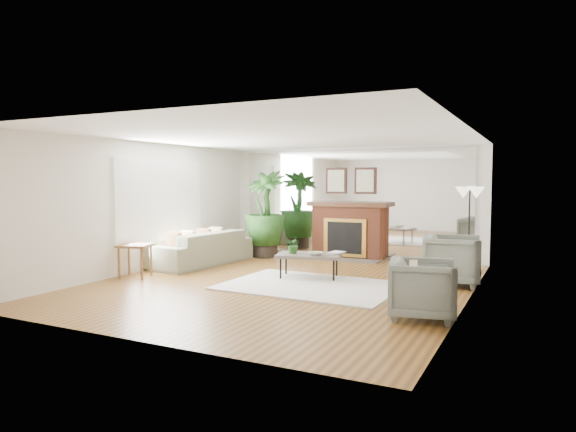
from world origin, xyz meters
The scene contains 18 objects.
ground centered at (0.00, 0.00, 0.00)m, with size 7.00×7.00×0.00m, color brown.
wall_left centered at (-2.99, 0.00, 1.25)m, with size 0.02×7.00×2.50m, color silver.
wall_right centered at (2.99, 0.00, 1.25)m, with size 0.02×7.00×2.50m, color silver.
wall_back centered at (0.00, 3.49, 1.25)m, with size 6.00×0.02×2.50m, color silver.
mirror_panel centered at (0.00, 3.47, 1.25)m, with size 5.40×0.04×2.40m, color silver.
window_panel centered at (-2.96, 0.40, 1.35)m, with size 0.04×2.40×1.50m, color #B2E09E.
fireplace centered at (0.00, 3.26, 0.66)m, with size 1.85×0.83×2.05m.
area_rug centered at (0.53, -0.02, 0.02)m, with size 2.81×2.01×0.03m, color white.
coffee_table centered at (0.23, 0.59, 0.41)m, with size 1.26×0.92×0.45m.
sofa centered at (-2.42, 1.02, 0.35)m, with size 2.39×0.94×0.70m, color gray.
armchair_back centered at (2.60, 1.21, 0.42)m, with size 0.90×0.93×0.85m, color gray.
armchair_front centered at (2.60, -1.16, 0.38)m, with size 0.81×0.83×0.76m, color gray.
side_table centered at (-2.65, -0.68, 0.51)m, with size 0.68×0.68×0.60m.
potted_ficus centered at (-1.75, 2.56, 1.06)m, with size 1.05×1.05×1.98m.
floor_lamp centered at (2.70, 2.53, 1.40)m, with size 0.53×0.30×1.64m.
tabletop_plant centered at (-0.04, 0.53, 0.61)m, with size 0.29×0.25×0.32m, color #2A6425.
fruit_bowl centered at (0.40, 0.47, 0.48)m, with size 0.25×0.25×0.06m, color brown.
book centered at (0.53, 0.90, 0.46)m, with size 0.23×0.32×0.02m, color brown.
Camera 1 is at (3.93, -7.70, 1.76)m, focal length 32.00 mm.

